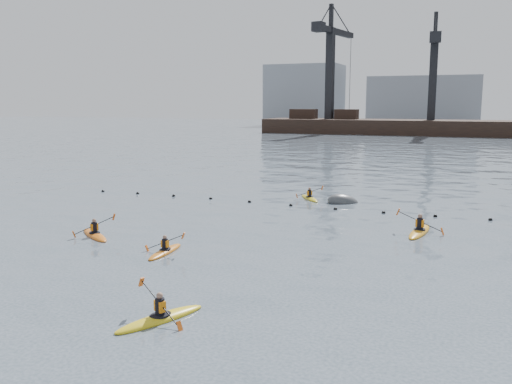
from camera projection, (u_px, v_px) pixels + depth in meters
ground at (93, 361)px, 14.10m from camera, size 400.00×400.00×0.00m
float_line at (314, 207)px, 34.90m from camera, size 33.24×0.73×0.24m
barge_pier at (429, 126)px, 114.52m from camera, size 72.00×19.30×29.50m
skyline at (452, 94)px, 149.27m from camera, size 141.00×28.00×22.00m
kayaker_0 at (165, 251)px, 24.27m from camera, size 2.00×2.91×1.12m
kayaker_1 at (160, 317)px, 16.71m from camera, size 2.09×3.17×1.27m
kayaker_2 at (95, 234)px, 27.31m from camera, size 2.99×2.35×1.16m
kayaker_3 at (419, 231)px, 27.96m from camera, size 2.46×3.63×1.33m
kayaker_5 at (309, 198)px, 37.89m from camera, size 2.20×2.72×1.02m
mooring_buoy at (343, 203)px, 36.54m from camera, size 2.74×2.44×1.55m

